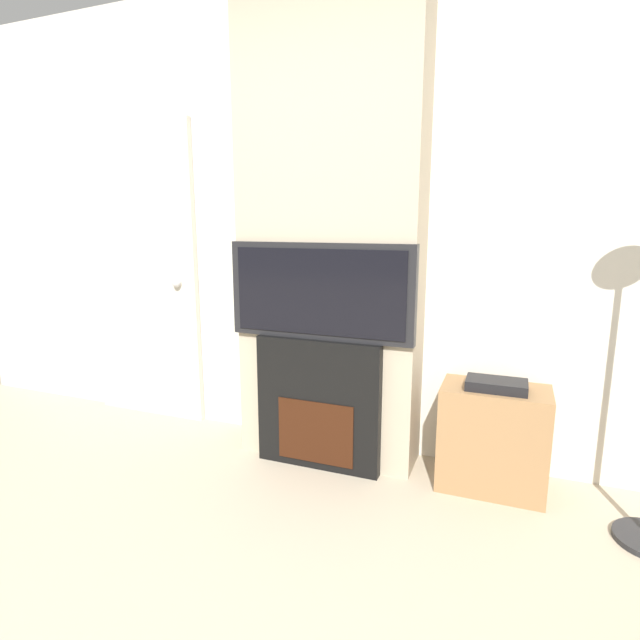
{
  "coord_description": "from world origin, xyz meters",
  "views": [
    {
      "loc": [
        0.95,
        -0.75,
        1.35
      ],
      "look_at": [
        0.0,
        1.69,
        0.83
      ],
      "focal_mm": 28.0,
      "sensor_mm": 36.0,
      "label": 1
    }
  ],
  "objects": [
    {
      "name": "media_stand",
      "position": [
        0.91,
        1.77,
        0.28
      ],
      "size": [
        0.52,
        0.31,
        0.59
      ],
      "color": "#997047",
      "rests_on": "ground_plane"
    },
    {
      "name": "wall_back",
      "position": [
        0.0,
        2.03,
        1.35
      ],
      "size": [
        6.0,
        0.06,
        2.7
      ],
      "color": "silver",
      "rests_on": "ground_plane"
    },
    {
      "name": "television",
      "position": [
        0.0,
        1.68,
        0.99
      ],
      "size": [
        1.02,
        0.07,
        0.51
      ],
      "color": "black",
      "rests_on": "fireplace"
    },
    {
      "name": "entry_door",
      "position": [
        -1.41,
        1.97,
        0.99
      ],
      "size": [
        0.86,
        0.09,
        1.99
      ],
      "color": "beige",
      "rests_on": "ground_plane"
    },
    {
      "name": "fireplace",
      "position": [
        0.0,
        1.68,
        0.36
      ],
      "size": [
        0.7,
        0.15,
        0.73
      ],
      "color": "black",
      "rests_on": "ground_plane"
    },
    {
      "name": "chimney_breast",
      "position": [
        0.0,
        1.84,
        1.35
      ],
      "size": [
        1.01,
        0.31,
        2.7
      ],
      "color": "tan",
      "rests_on": "ground_plane"
    }
  ]
}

